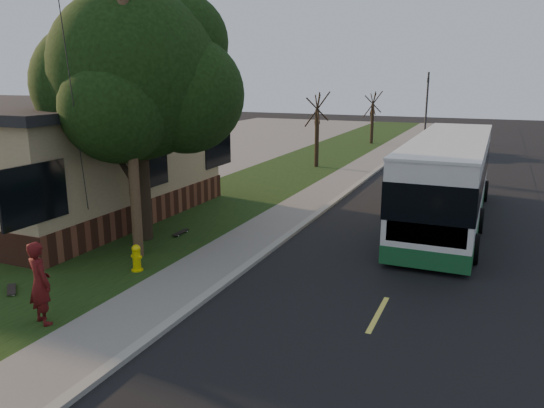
{
  "coord_description": "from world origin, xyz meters",
  "views": [
    {
      "loc": [
        6.13,
        -11.06,
        5.25
      ],
      "look_at": [
        0.07,
        3.1,
        1.5
      ],
      "focal_mm": 35.0,
      "sensor_mm": 36.0,
      "label": 1
    }
  ],
  "objects_px": {
    "bare_tree_far": "(372,118)",
    "distant_car": "(451,143)",
    "bare_tree_near": "(317,131)",
    "fire_hydrant": "(137,258)",
    "skateboard_spare": "(11,289)",
    "utility_pole": "(129,98)",
    "skateboard_main": "(181,232)",
    "skateboarder": "(40,283)",
    "traffic_signal": "(427,102)",
    "dumpster": "(104,182)",
    "leafy_tree": "(139,78)",
    "transit_bus": "(448,178)"
  },
  "relations": [
    {
      "from": "bare_tree_near",
      "to": "fire_hydrant",
      "type": "bearing_deg",
      "value": -87.14
    },
    {
      "from": "transit_bus",
      "to": "skateboard_main",
      "type": "bearing_deg",
      "value": -146.64
    },
    {
      "from": "bare_tree_near",
      "to": "distant_car",
      "type": "height_order",
      "value": "bare_tree_near"
    },
    {
      "from": "utility_pole",
      "to": "bare_tree_near",
      "type": "height_order",
      "value": "utility_pole"
    },
    {
      "from": "transit_bus",
      "to": "utility_pole",
      "type": "bearing_deg",
      "value": -136.02
    },
    {
      "from": "skateboarder",
      "to": "distant_car",
      "type": "bearing_deg",
      "value": -82.32
    },
    {
      "from": "fire_hydrant",
      "to": "skateboard_spare",
      "type": "xyz_separation_m",
      "value": [
        -1.95,
        -2.4,
        -0.31
      ]
    },
    {
      "from": "skateboard_main",
      "to": "bare_tree_near",
      "type": "bearing_deg",
      "value": 90.49
    },
    {
      "from": "fire_hydrant",
      "to": "bare_tree_near",
      "type": "relative_size",
      "value": 0.17
    },
    {
      "from": "traffic_signal",
      "to": "distant_car",
      "type": "bearing_deg",
      "value": -70.54
    },
    {
      "from": "utility_pole",
      "to": "bare_tree_far",
      "type": "xyz_separation_m",
      "value": [
        0.31,
        29.01,
        -2.63
      ]
    },
    {
      "from": "skateboard_main",
      "to": "fire_hydrant",
      "type": "bearing_deg",
      "value": -77.07
    },
    {
      "from": "fire_hydrant",
      "to": "bare_tree_far",
      "type": "height_order",
      "value": "bare_tree_far"
    },
    {
      "from": "bare_tree_near",
      "to": "skateboard_spare",
      "type": "relative_size",
      "value": 6.23
    },
    {
      "from": "skateboarder",
      "to": "bare_tree_near",
      "type": "bearing_deg",
      "value": -68.75
    },
    {
      "from": "bare_tree_near",
      "to": "bare_tree_far",
      "type": "bearing_deg",
      "value": 87.61
    },
    {
      "from": "fire_hydrant",
      "to": "skateboard_main",
      "type": "xyz_separation_m",
      "value": [
        -0.77,
        3.37,
        -0.31
      ]
    },
    {
      "from": "traffic_signal",
      "to": "transit_bus",
      "type": "height_order",
      "value": "traffic_signal"
    },
    {
      "from": "leafy_tree",
      "to": "bare_tree_near",
      "type": "height_order",
      "value": "leafy_tree"
    },
    {
      "from": "bare_tree_near",
      "to": "traffic_signal",
      "type": "height_order",
      "value": "traffic_signal"
    },
    {
      "from": "bare_tree_far",
      "to": "transit_bus",
      "type": "relative_size",
      "value": 0.35
    },
    {
      "from": "fire_hydrant",
      "to": "bare_tree_far",
      "type": "distance_m",
      "value": 30.04
    },
    {
      "from": "utility_pole",
      "to": "traffic_signal",
      "type": "relative_size",
      "value": 1.65
    },
    {
      "from": "utility_pole",
      "to": "skateboard_main",
      "type": "xyz_separation_m",
      "value": [
        -0.07,
        2.38,
        -4.5
      ]
    },
    {
      "from": "traffic_signal",
      "to": "distant_car",
      "type": "relative_size",
      "value": 1.19
    },
    {
      "from": "bare_tree_far",
      "to": "skateboard_main",
      "type": "distance_m",
      "value": 26.7
    },
    {
      "from": "fire_hydrant",
      "to": "leafy_tree",
      "type": "height_order",
      "value": "leafy_tree"
    },
    {
      "from": "bare_tree_far",
      "to": "dumpster",
      "type": "relative_size",
      "value": 2.24
    },
    {
      "from": "fire_hydrant",
      "to": "distant_car",
      "type": "relative_size",
      "value": 0.16
    },
    {
      "from": "skateboarder",
      "to": "dumpster",
      "type": "distance_m",
      "value": 12.4
    },
    {
      "from": "fire_hydrant",
      "to": "dumpster",
      "type": "xyz_separation_m",
      "value": [
        -6.9,
        6.86,
        0.31
      ]
    },
    {
      "from": "bare_tree_near",
      "to": "skateboard_spare",
      "type": "bearing_deg",
      "value": -92.96
    },
    {
      "from": "skateboarder",
      "to": "dumpster",
      "type": "xyz_separation_m",
      "value": [
        -7.0,
        10.23,
        -0.24
      ]
    },
    {
      "from": "bare_tree_far",
      "to": "distant_car",
      "type": "xyz_separation_m",
      "value": [
        6.21,
        -3.68,
        -1.22
      ]
    },
    {
      "from": "bare_tree_near",
      "to": "bare_tree_far",
      "type": "height_order",
      "value": "bare_tree_near"
    },
    {
      "from": "leafy_tree",
      "to": "distant_car",
      "type": "relative_size",
      "value": 1.69
    },
    {
      "from": "utility_pole",
      "to": "skateboard_main",
      "type": "distance_m",
      "value": 5.09
    },
    {
      "from": "utility_pole",
      "to": "skateboarder",
      "type": "xyz_separation_m",
      "value": [
        0.81,
        -4.36,
        -3.65
      ]
    },
    {
      "from": "distant_car",
      "to": "skateboard_spare",
      "type": "bearing_deg",
      "value": -106.12
    },
    {
      "from": "transit_bus",
      "to": "skateboard_spare",
      "type": "relative_size",
      "value": 16.66
    },
    {
      "from": "bare_tree_near",
      "to": "skateboard_main",
      "type": "distance_m",
      "value": 14.77
    },
    {
      "from": "fire_hydrant",
      "to": "utility_pole",
      "type": "height_order",
      "value": "utility_pole"
    },
    {
      "from": "bare_tree_far",
      "to": "skateboarder",
      "type": "bearing_deg",
      "value": -89.14
    },
    {
      "from": "utility_pole",
      "to": "transit_bus",
      "type": "bearing_deg",
      "value": 43.98
    },
    {
      "from": "distant_car",
      "to": "bare_tree_far",
      "type": "bearing_deg",
      "value": 148.38
    },
    {
      "from": "dumpster",
      "to": "distant_car",
      "type": "height_order",
      "value": "distant_car"
    },
    {
      "from": "utility_pole",
      "to": "bare_tree_near",
      "type": "xyz_separation_m",
      "value": [
        -0.19,
        17.01,
        -2.48
      ]
    },
    {
      "from": "dumpster",
      "to": "bare_tree_near",
      "type": "bearing_deg",
      "value": 61.69
    },
    {
      "from": "skateboard_spare",
      "to": "distant_car",
      "type": "distance_m",
      "value": 29.76
    },
    {
      "from": "skateboarder",
      "to": "skateboard_spare",
      "type": "relative_size",
      "value": 2.64
    }
  ]
}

